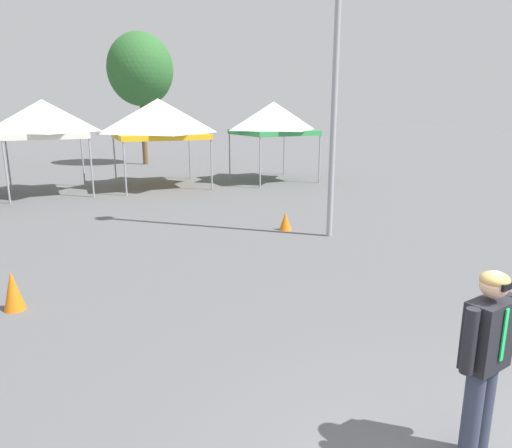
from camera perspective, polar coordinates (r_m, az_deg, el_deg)
The scene contains 8 objects.
canopy_tent_left_of_center at distance 18.48m, azimuth -24.74°, elevation 11.71°, with size 2.81×2.81×3.39m.
canopy_tent_far_right at distance 19.04m, azimuth -11.90°, elevation 12.61°, with size 3.62×3.62×3.46m.
canopy_tent_behind_left at distance 20.18m, azimuth 2.18°, elevation 12.90°, with size 3.07×3.07×3.36m.
person_foreground at distance 4.50m, azimuth 26.40°, elevation -14.22°, with size 0.64×0.30×1.78m.
light_pole_opposite_side at distance 11.36m, azimuth 10.01°, elevation 23.62°, with size 0.36×0.36×8.84m.
tree_behind_tents_left at distance 27.23m, azimuth -14.07°, elevation 17.98°, with size 3.54×3.54×7.11m.
traffic_cone_lot_center at distance 11.98m, azimuth 3.64°, elevation 0.38°, with size 0.32×0.32×0.48m, color orange.
traffic_cone_near_barrier at distance 8.16m, azimuth -27.78°, elevation -7.26°, with size 0.32×0.32×0.64m, color orange.
Camera 1 is at (-2.97, -1.73, 3.05)m, focal length 32.45 mm.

